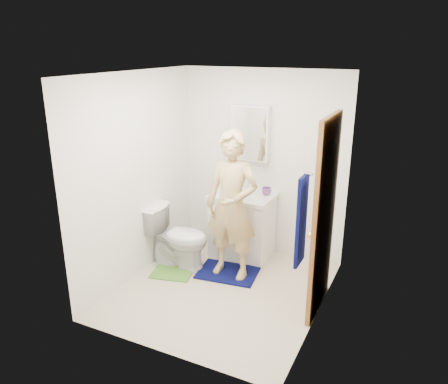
# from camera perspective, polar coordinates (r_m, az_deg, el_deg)

# --- Properties ---
(floor) EXTENTS (2.20, 2.40, 0.02)m
(floor) POSITION_cam_1_polar(r_m,az_deg,el_deg) (5.13, -0.27, -12.70)
(floor) COLOR beige
(floor) RESTS_ON ground
(ceiling) EXTENTS (2.20, 2.40, 0.02)m
(ceiling) POSITION_cam_1_polar(r_m,az_deg,el_deg) (4.38, -0.32, 15.39)
(ceiling) COLOR white
(ceiling) RESTS_ON ground
(wall_back) EXTENTS (2.20, 0.02, 2.40)m
(wall_back) POSITION_cam_1_polar(r_m,az_deg,el_deg) (5.68, 5.09, 3.72)
(wall_back) COLOR white
(wall_back) RESTS_ON ground
(wall_front) EXTENTS (2.20, 0.02, 2.40)m
(wall_front) POSITION_cam_1_polar(r_m,az_deg,el_deg) (3.64, -8.73, -5.25)
(wall_front) COLOR white
(wall_front) RESTS_ON ground
(wall_left) EXTENTS (0.02, 2.40, 2.40)m
(wall_left) POSITION_cam_1_polar(r_m,az_deg,el_deg) (5.18, -11.40, 1.92)
(wall_left) COLOR white
(wall_left) RESTS_ON ground
(wall_right) EXTENTS (0.02, 2.40, 2.40)m
(wall_right) POSITION_cam_1_polar(r_m,az_deg,el_deg) (4.27, 13.20, -1.85)
(wall_right) COLOR white
(wall_right) RESTS_ON ground
(vanity_cabinet) EXTENTS (0.75, 0.55, 0.80)m
(vanity_cabinet) POSITION_cam_1_polar(r_m,az_deg,el_deg) (5.74, 2.40, -4.53)
(vanity_cabinet) COLOR white
(vanity_cabinet) RESTS_ON floor
(countertop) EXTENTS (0.79, 0.59, 0.05)m
(countertop) POSITION_cam_1_polar(r_m,az_deg,el_deg) (5.58, 2.46, -0.53)
(countertop) COLOR white
(countertop) RESTS_ON vanity_cabinet
(sink_basin) EXTENTS (0.40, 0.40, 0.03)m
(sink_basin) POSITION_cam_1_polar(r_m,az_deg,el_deg) (5.58, 2.46, -0.38)
(sink_basin) COLOR white
(sink_basin) RESTS_ON countertop
(faucet) EXTENTS (0.03, 0.03, 0.12)m
(faucet) POSITION_cam_1_polar(r_m,az_deg,el_deg) (5.71, 3.19, 0.82)
(faucet) COLOR silver
(faucet) RESTS_ON countertop
(medicine_cabinet) EXTENTS (0.50, 0.12, 0.70)m
(medicine_cabinet) POSITION_cam_1_polar(r_m,az_deg,el_deg) (5.58, 3.50, 7.70)
(medicine_cabinet) COLOR white
(medicine_cabinet) RESTS_ON wall_back
(mirror_panel) EXTENTS (0.46, 0.01, 0.66)m
(mirror_panel) POSITION_cam_1_polar(r_m,az_deg,el_deg) (5.52, 3.25, 7.59)
(mirror_panel) COLOR white
(mirror_panel) RESTS_ON wall_back
(door) EXTENTS (0.05, 0.80, 2.05)m
(door) POSITION_cam_1_polar(r_m,az_deg,el_deg) (4.48, 12.92, -3.25)
(door) COLOR #9C602B
(door) RESTS_ON ground
(door_knob) EXTENTS (0.07, 0.07, 0.07)m
(door_knob) POSITION_cam_1_polar(r_m,az_deg,el_deg) (4.23, 11.30, -5.59)
(door_knob) COLOR gold
(door_knob) RESTS_ON door
(towel) EXTENTS (0.03, 0.24, 0.80)m
(towel) POSITION_cam_1_polar(r_m,az_deg,el_deg) (3.75, 10.07, -3.74)
(towel) COLOR #070B44
(towel) RESTS_ON wall_right
(towel_hook) EXTENTS (0.06, 0.02, 0.02)m
(towel_hook) POSITION_cam_1_polar(r_m,az_deg,el_deg) (3.61, 11.06, 2.34)
(towel_hook) COLOR silver
(towel_hook) RESTS_ON wall_right
(toilet) EXTENTS (0.80, 0.49, 0.79)m
(toilet) POSITION_cam_1_polar(r_m,az_deg,el_deg) (5.49, -6.04, -5.83)
(toilet) COLOR white
(toilet) RESTS_ON floor
(bath_mat) EXTENTS (0.77, 0.59, 0.02)m
(bath_mat) POSITION_cam_1_polar(r_m,az_deg,el_deg) (5.44, 0.50, -10.49)
(bath_mat) COLOR #070B44
(bath_mat) RESTS_ON floor
(green_rug) EXTENTS (0.57, 0.51, 0.02)m
(green_rug) POSITION_cam_1_polar(r_m,az_deg,el_deg) (5.49, -6.68, -10.31)
(green_rug) COLOR #559732
(green_rug) RESTS_ON floor
(soap_dispenser) EXTENTS (0.09, 0.09, 0.19)m
(soap_dispenser) POSITION_cam_1_polar(r_m,az_deg,el_deg) (5.59, 0.32, 0.82)
(soap_dispenser) COLOR #B05266
(soap_dispenser) RESTS_ON countertop
(toothbrush_cup) EXTENTS (0.16, 0.16, 0.10)m
(toothbrush_cup) POSITION_cam_1_polar(r_m,az_deg,el_deg) (5.56, 5.57, 0.10)
(toothbrush_cup) COLOR #7D4394
(toothbrush_cup) RESTS_ON countertop
(man) EXTENTS (0.65, 0.44, 1.76)m
(man) POSITION_cam_1_polar(r_m,az_deg,el_deg) (5.03, 1.02, -1.82)
(man) COLOR tan
(man) RESTS_ON bath_mat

